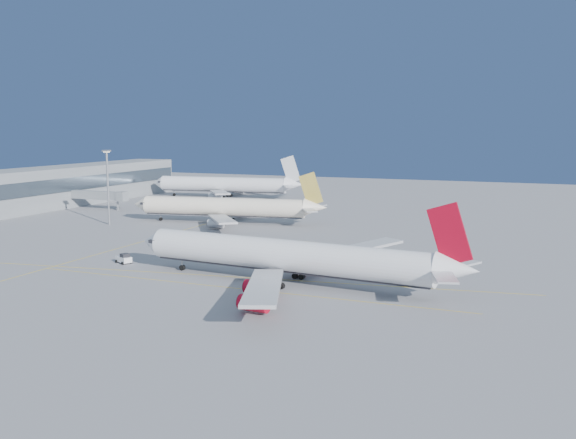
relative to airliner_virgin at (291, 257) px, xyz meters
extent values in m
plane|color=slate|center=(-13.69, 7.00, -5.32)|extent=(500.00, 500.00, 0.00)
cube|color=gray|center=(-128.69, 92.00, 2.18)|extent=(18.00, 110.00, 15.00)
cube|color=#3F4C59|center=(-119.49, 92.00, 3.68)|extent=(0.40, 107.80, 5.00)
cube|color=gray|center=(-108.69, 79.00, -0.12)|extent=(22.00, 3.00, 3.00)
cylinder|color=gray|center=(-99.69, 79.00, -2.72)|extent=(0.70, 0.70, 5.20)
cube|color=gray|center=(-97.69, 79.00, -0.12)|extent=(3.20, 3.60, 3.40)
cube|color=gold|center=(-8.69, -7.00, -5.31)|extent=(90.00, 0.18, 0.02)
cube|color=gold|center=(-13.69, 1.00, -5.31)|extent=(118.86, 16.88, 0.02)
cube|color=gold|center=(-53.69, 37.00, -5.31)|extent=(0.18, 140.00, 0.02)
cylinder|color=white|center=(-1.55, 0.14, 0.18)|extent=(59.54, 11.61, 6.13)
cone|color=white|center=(-33.35, 3.11, 0.18)|extent=(5.31, 6.55, 6.13)
cone|color=white|center=(31.62, -2.95, 0.81)|extent=(7.91, 6.49, 5.83)
cube|color=black|center=(-31.35, 2.93, 0.81)|extent=(2.23, 5.96, 0.74)
cube|color=#B7B7BC|center=(2.19, -17.45, -1.51)|extent=(15.92, 30.62, 0.58)
cube|color=#B7B7BC|center=(5.38, 16.75, -1.51)|extent=(20.60, 29.03, 0.58)
cube|color=#A3061B|center=(30.04, -2.80, 6.73)|extent=(8.14, 1.23, 11.19)
cylinder|color=gray|center=(-25.73, 2.40, -3.52)|extent=(0.25, 0.25, 2.43)
cylinder|color=black|center=(-25.73, 2.40, -4.74)|extent=(1.23, 0.85, 1.16)
cylinder|color=gray|center=(-0.90, -4.27, -3.52)|extent=(0.34, 0.34, 2.43)
cylinder|color=black|center=(-0.90, -4.27, -4.74)|extent=(1.25, 1.06, 1.16)
cylinder|color=gray|center=(-0.10, 4.36, -3.52)|extent=(0.34, 0.34, 2.43)
cylinder|color=black|center=(-0.10, 4.36, -4.74)|extent=(1.25, 1.06, 1.16)
cylinder|color=#A3061B|center=(-1.56, -11.56, -3.49)|extent=(5.30, 3.10, 2.64)
cylinder|color=#A3061B|center=(2.06, -21.14, -3.49)|extent=(5.30, 3.10, 2.64)
cylinder|color=#A3061B|center=(0.61, 11.65, -3.49)|extent=(5.30, 3.10, 2.64)
cylinder|color=#A3061B|center=(5.93, 20.39, -3.49)|extent=(5.30, 3.10, 2.64)
cylinder|color=silver|center=(-49.49, 66.03, -0.16)|extent=(52.36, 13.96, 5.71)
cone|color=silver|center=(-77.39, 61.52, -0.16)|extent=(5.36, 6.36, 5.71)
cone|color=silver|center=(-20.30, 70.76, 0.44)|extent=(7.79, 6.48, 5.43)
cube|color=black|center=(-75.51, 61.82, 0.44)|extent=(2.45, 5.61, 0.70)
cube|color=#B7B7BC|center=(-42.20, 51.26, -1.73)|extent=(20.39, 25.91, 0.55)
cube|color=#B7B7BC|center=(-47.23, 82.35, -1.73)|extent=(13.05, 28.36, 0.55)
cube|color=gold|center=(-21.79, 70.52, 6.03)|extent=(7.68, 1.68, 10.60)
cylinder|color=gray|center=(-70.58, 62.62, -3.62)|extent=(0.24, 0.24, 2.31)
cylinder|color=black|center=(-70.58, 62.62, -4.77)|extent=(1.20, 0.87, 1.10)
cylinder|color=gray|center=(-47.85, 62.19, -3.62)|extent=(0.32, 0.32, 2.31)
cylinder|color=black|center=(-47.85, 62.19, -4.77)|extent=(1.23, 1.07, 1.10)
cylinder|color=gray|center=(-49.15, 70.20, -3.62)|extent=(0.32, 0.32, 2.31)
cylinder|color=black|center=(-49.15, 70.20, -4.77)|extent=(1.23, 1.07, 1.10)
cylinder|color=#B7B7BC|center=(-45.48, 53.58, -3.61)|extent=(5.15, 3.24, 2.51)
cylinder|color=#B7B7BC|center=(-49.61, 79.12, -3.61)|extent=(5.15, 3.24, 2.51)
cylinder|color=white|center=(-84.53, 131.82, 0.38)|extent=(56.20, 12.98, 6.26)
cone|color=white|center=(-114.69, 128.14, 0.38)|extent=(5.75, 6.82, 6.26)
cone|color=white|center=(-52.92, 135.68, 1.05)|extent=(8.48, 6.85, 5.94)
cube|color=black|center=(-112.58, 128.40, 1.05)|extent=(2.49, 6.12, 0.78)
cube|color=#B7B7BC|center=(-77.39, 115.61, -1.34)|extent=(21.23, 28.44, 0.61)
cube|color=#B7B7BC|center=(-81.50, 149.27, -1.34)|extent=(15.28, 30.39, 0.61)
cube|color=silver|center=(-54.59, 135.47, 7.25)|extent=(8.59, 1.54, 11.82)
cylinder|color=gray|center=(-107.26, 129.05, -3.42)|extent=(0.27, 0.27, 2.57)
cylinder|color=black|center=(-107.26, 129.05, -4.71)|extent=(1.31, 0.93, 1.23)
cylinder|color=gray|center=(-82.88, 127.52, -3.42)|extent=(0.36, 0.36, 2.57)
cylinder|color=black|center=(-82.88, 127.52, -4.71)|extent=(1.34, 1.15, 1.23)
cylinder|color=gray|center=(-83.96, 136.39, -3.42)|extent=(0.36, 0.36, 2.57)
cylinder|color=black|center=(-83.96, 136.39, -4.71)|extent=(1.34, 1.15, 1.23)
cylinder|color=#B7B7BC|center=(-80.88, 118.22, -3.44)|extent=(5.66, 3.42, 2.79)
cylinder|color=#B7B7BC|center=(-84.25, 145.90, -3.44)|extent=(5.66, 3.42, 2.79)
cube|color=white|center=(-41.61, 3.72, -4.42)|extent=(4.48, 3.53, 1.20)
cube|color=black|center=(-41.07, 3.47, -3.52)|extent=(2.18, 2.23, 0.90)
cylinder|color=black|center=(-43.33, 3.37, -4.97)|extent=(0.78, 0.62, 0.70)
cylinder|color=black|center=(-42.43, 5.27, -4.97)|extent=(0.78, 0.62, 0.70)
cylinder|color=black|center=(-40.79, 2.17, -4.97)|extent=(0.78, 0.62, 0.70)
cylinder|color=black|center=(-39.89, 4.08, -4.97)|extent=(0.78, 0.62, 0.70)
cylinder|color=gray|center=(-80.81, 49.56, 6.02)|extent=(0.63, 0.63, 22.68)
cube|color=gray|center=(-80.81, 49.56, 17.54)|extent=(2.00, 2.00, 0.45)
cube|color=white|center=(-80.81, 49.56, 17.17)|extent=(1.45, 1.45, 0.23)
camera|label=1|loc=(44.97, -111.96, 24.64)|focal=40.00mm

